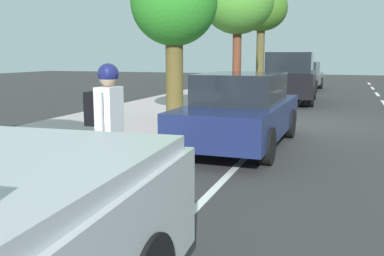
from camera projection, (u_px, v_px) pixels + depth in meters
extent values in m
plane|color=#313131|center=(295.00, 123.00, 12.37)|extent=(64.54, 64.54, 0.00)
cube|color=#B3A1A5|center=(157.00, 114.00, 13.72)|extent=(4.49, 40.34, 0.13)
cube|color=gray|center=(230.00, 118.00, 12.97)|extent=(0.16, 40.34, 0.13)
cube|color=white|center=(369.00, 84.00, 29.25)|extent=(0.14, 2.20, 0.01)
cube|color=white|center=(373.00, 88.00, 25.34)|extent=(0.14, 2.20, 0.01)
cube|color=white|center=(377.00, 94.00, 21.42)|extent=(0.14, 2.20, 0.01)
cube|color=white|center=(384.00, 103.00, 17.51)|extent=(0.14, 2.20, 0.01)
cube|color=white|center=(280.00, 122.00, 12.50)|extent=(0.12, 40.34, 0.01)
cube|color=slate|center=(303.00, 79.00, 23.82)|extent=(1.97, 4.48, 0.64)
cube|color=black|center=(303.00, 67.00, 23.72)|extent=(1.65, 2.17, 0.60)
cylinder|color=black|center=(283.00, 85.00, 22.91)|extent=(0.25, 0.67, 0.66)
cylinder|color=black|center=(315.00, 86.00, 22.32)|extent=(0.25, 0.67, 0.66)
cylinder|color=black|center=(291.00, 82.00, 25.41)|extent=(0.25, 0.67, 0.66)
cylinder|color=black|center=(320.00, 83.00, 24.81)|extent=(0.25, 0.67, 0.66)
cube|color=black|center=(290.00, 83.00, 17.75)|extent=(2.08, 4.77, 0.90)
cube|color=black|center=(291.00, 62.00, 17.61)|extent=(1.79, 3.16, 0.76)
cylinder|color=black|center=(263.00, 95.00, 16.69)|extent=(0.25, 0.77, 0.76)
cylinder|color=black|center=(311.00, 97.00, 16.19)|extent=(0.25, 0.77, 0.76)
cylinder|color=black|center=(272.00, 90.00, 19.44)|extent=(0.25, 0.77, 0.76)
cylinder|color=black|center=(313.00, 90.00, 18.94)|extent=(0.25, 0.77, 0.76)
cube|color=navy|center=(241.00, 118.00, 9.14)|extent=(1.85, 4.44, 0.64)
cube|color=black|center=(241.00, 88.00, 9.04)|extent=(1.59, 2.13, 0.60)
cylinder|color=black|center=(180.00, 140.00, 8.20)|extent=(0.23, 0.66, 0.66)
cylinder|color=black|center=(267.00, 146.00, 7.65)|extent=(0.23, 0.66, 0.66)
cylinder|color=black|center=(222.00, 120.00, 10.73)|extent=(0.23, 0.66, 0.66)
cylinder|color=black|center=(289.00, 123.00, 10.17)|extent=(0.23, 0.66, 0.66)
torus|color=black|center=(142.00, 189.00, 5.14)|extent=(0.70, 0.17, 0.70)
torus|color=black|center=(76.00, 177.00, 5.64)|extent=(0.70, 0.17, 0.70)
cylinder|color=black|center=(115.00, 177.00, 5.31)|extent=(0.64, 0.15, 0.52)
cylinder|color=black|center=(93.00, 174.00, 5.49)|extent=(0.14, 0.06, 0.48)
cylinder|color=black|center=(112.00, 157.00, 5.30)|extent=(0.72, 0.17, 0.05)
cylinder|color=black|center=(86.00, 185.00, 5.57)|extent=(0.35, 0.10, 0.19)
cylinder|color=black|center=(82.00, 166.00, 5.56)|extent=(0.27, 0.08, 0.34)
cylinder|color=black|center=(139.00, 175.00, 5.13)|extent=(0.12, 0.06, 0.34)
cube|color=black|center=(89.00, 152.00, 5.47)|extent=(0.25, 0.14, 0.05)
cylinder|color=black|center=(136.00, 155.00, 5.11)|extent=(0.11, 0.46, 0.03)
cylinder|color=#C6B284|center=(107.00, 168.00, 5.77)|extent=(0.15, 0.15, 0.87)
cylinder|color=#C6B284|center=(115.00, 164.00, 5.96)|extent=(0.15, 0.15, 0.87)
cube|color=white|center=(109.00, 110.00, 5.74)|extent=(0.24, 0.38, 0.62)
cylinder|color=white|center=(99.00, 115.00, 5.50)|extent=(0.10, 0.10, 0.58)
cylinder|color=white|center=(119.00, 110.00, 5.99)|extent=(0.10, 0.10, 0.58)
sphere|color=tan|center=(108.00, 77.00, 5.67)|extent=(0.24, 0.24, 0.24)
sphere|color=navy|center=(108.00, 74.00, 5.66)|extent=(0.27, 0.27, 0.27)
cube|color=black|center=(96.00, 108.00, 5.80)|extent=(0.19, 0.30, 0.44)
cylinder|color=brown|center=(260.00, 56.00, 23.57)|extent=(0.43, 0.43, 3.43)
ellipsoid|color=#3D7022|center=(261.00, 8.00, 23.17)|extent=(2.74, 2.74, 2.40)
cylinder|color=brown|center=(237.00, 59.00, 18.58)|extent=(0.37, 0.37, 3.20)
cylinder|color=brown|center=(174.00, 74.00, 11.91)|extent=(0.47, 0.47, 2.50)
ellipsoid|color=#2A8325|center=(174.00, 2.00, 11.60)|extent=(2.29, 2.29, 2.28)
cylinder|color=red|center=(256.00, 88.00, 18.76)|extent=(0.22, 0.22, 0.70)
sphere|color=red|center=(256.00, 79.00, 18.70)|extent=(0.20, 0.20, 0.20)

